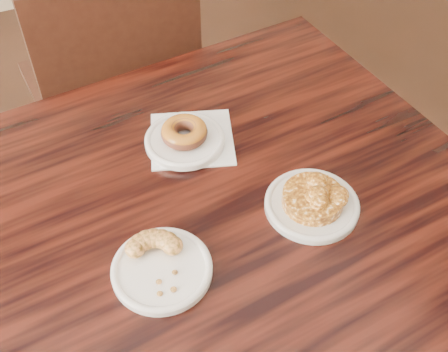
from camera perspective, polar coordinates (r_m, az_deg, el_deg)
name	(u,v)px	position (r m, az deg, el deg)	size (l,w,h in m)	color
cafe_table	(233,314)	(1.31, 0.97, -13.83)	(0.93, 0.93, 0.75)	black
chair_far	(108,86)	(1.77, -11.66, 8.98)	(0.48, 0.48, 0.90)	black
napkin	(192,139)	(1.12, -3.27, 3.80)	(0.16, 0.16, 0.00)	white
plate_donut	(185,140)	(1.10, -4.00, 3.62)	(0.16, 0.16, 0.01)	white
plate_cruller	(162,270)	(0.92, -6.33, -9.45)	(0.16, 0.16, 0.01)	white
plate_fritter	(312,205)	(1.00, 8.90, -2.94)	(0.17, 0.17, 0.01)	silver
glazed_donut	(184,132)	(1.09, -4.06, 4.46)	(0.09, 0.09, 0.03)	#965515
apple_fritter	(313,196)	(0.99, 9.06, -2.06)	(0.14, 0.14, 0.04)	#4F2608
cruller_fragment	(161,262)	(0.90, -6.44, -8.69)	(0.11, 0.11, 0.03)	brown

